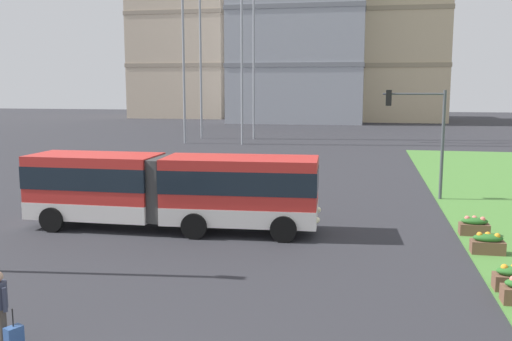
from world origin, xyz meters
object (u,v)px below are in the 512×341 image
object	(u,v)px
articulated_bus	(172,189)
flower_planter_5	(474,226)
car_navy_sedan	(187,171)
rolling_suitcase	(14,339)
flower_planter_4	(488,243)
traffic_light_far_right	(423,125)

from	to	relation	value
articulated_bus	flower_planter_5	bearing A→B (deg)	5.34
articulated_bus	car_navy_sedan	bearing A→B (deg)	104.85
rolling_suitcase	articulated_bus	bearing A→B (deg)	91.28
flower_planter_4	traffic_light_far_right	xyz separation A→B (m)	(-1.41, 9.70, 3.40)
rolling_suitcase	flower_planter_5	size ratio (longest dim) A/B	0.88
articulated_bus	traffic_light_far_right	bearing A→B (deg)	38.53
rolling_suitcase	flower_planter_4	distance (m)	15.02
flower_planter_4	traffic_light_far_right	distance (m)	10.37
traffic_light_far_right	car_navy_sedan	bearing A→B (deg)	169.67
car_navy_sedan	flower_planter_5	distance (m)	17.53
rolling_suitcase	traffic_light_far_right	size ratio (longest dim) A/B	0.17
car_navy_sedan	flower_planter_5	world-z (taller)	car_navy_sedan
flower_planter_5	traffic_light_far_right	xyz separation A→B (m)	(-1.41, 7.19, 3.40)
flower_planter_5	traffic_light_far_right	distance (m)	8.08
flower_planter_4	articulated_bus	bearing A→B (deg)	173.21
car_navy_sedan	flower_planter_5	xyz separation A→B (m)	(14.66, -9.60, -0.33)
flower_planter_4	flower_planter_5	xyz separation A→B (m)	(0.00, 2.51, 0.00)
articulated_bus	traffic_light_far_right	world-z (taller)	traffic_light_far_right
flower_planter_5	traffic_light_far_right	bearing A→B (deg)	101.08
articulated_bus	flower_planter_4	world-z (taller)	articulated_bus
car_navy_sedan	flower_planter_5	size ratio (longest dim) A/B	4.07
rolling_suitcase	flower_planter_5	xyz separation A→B (m)	(11.58, 12.08, 0.11)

